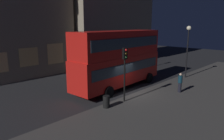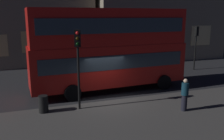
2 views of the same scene
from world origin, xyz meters
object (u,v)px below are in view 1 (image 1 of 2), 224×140
at_px(double_decker_bus, 119,57).
at_px(traffic_light_near_kerb, 125,64).
at_px(street_lamp, 188,41).
at_px(pedestrian, 180,83).
at_px(litter_bin, 106,102).
at_px(traffic_light_far_side, 146,48).

bearing_deg(double_decker_bus, traffic_light_near_kerb, -134.49).
distance_m(double_decker_bus, street_lamp, 8.53).
distance_m(street_lamp, pedestrian, 6.67).
distance_m(traffic_light_near_kerb, litter_bin, 3.14).
bearing_deg(double_decker_bus, traffic_light_far_side, 17.37).
xyz_separation_m(traffic_light_near_kerb, pedestrian, (5.09, -2.04, -2.11)).
height_order(traffic_light_near_kerb, street_lamp, street_lamp).
distance_m(traffic_light_far_side, litter_bin, 15.58).
xyz_separation_m(pedestrian, litter_bin, (-6.93, 2.17, -0.44)).
distance_m(double_decker_bus, traffic_light_near_kerb, 4.07).
relative_size(traffic_light_near_kerb, traffic_light_far_side, 1.04).
relative_size(street_lamp, pedestrian, 3.33).
height_order(double_decker_bus, pedestrian, double_decker_bus).
xyz_separation_m(traffic_light_far_side, street_lamp, (-1.61, -6.56, 1.35)).
bearing_deg(traffic_light_far_side, double_decker_bus, 6.23).
bearing_deg(pedestrian, street_lamp, -151.40).
xyz_separation_m(traffic_light_near_kerb, litter_bin, (-1.84, 0.14, -2.55)).
xyz_separation_m(double_decker_bus, traffic_light_far_side, (9.48, 3.48, -0.12)).
bearing_deg(pedestrian, traffic_light_far_side, -121.12).
distance_m(double_decker_bus, traffic_light_far_side, 10.10).
height_order(traffic_light_near_kerb, traffic_light_far_side, traffic_light_near_kerb).
bearing_deg(litter_bin, street_lamp, -0.79).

